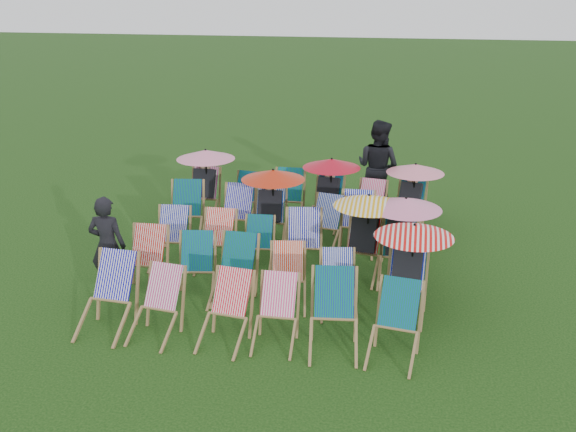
% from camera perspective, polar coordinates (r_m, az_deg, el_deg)
% --- Properties ---
extents(ground, '(100.00, 100.00, 0.00)m').
position_cam_1_polar(ground, '(10.71, -0.58, -5.06)').
color(ground, black).
rests_on(ground, ground).
extents(deckchair_0, '(0.72, 0.97, 1.02)m').
position_cam_1_polar(deckchair_0, '(9.18, -15.83, -6.86)').
color(deckchair_0, olive).
rests_on(deckchair_0, ground).
extents(deckchair_1, '(0.69, 0.90, 0.90)m').
position_cam_1_polar(deckchair_1, '(8.89, -11.68, -7.79)').
color(deckchair_1, olive).
rests_on(deckchair_1, ground).
extents(deckchair_2, '(0.70, 0.90, 0.91)m').
position_cam_1_polar(deckchair_2, '(8.59, -5.61, -8.43)').
color(deckchair_2, olive).
rests_on(deckchair_2, ground).
extents(deckchair_3, '(0.60, 0.82, 0.88)m').
position_cam_1_polar(deckchair_3, '(8.54, -1.11, -8.69)').
color(deckchair_3, olive).
rests_on(deckchair_3, ground).
extents(deckchair_4, '(0.77, 0.99, 1.00)m').
position_cam_1_polar(deckchair_4, '(8.41, 4.10, -8.76)').
color(deckchair_4, olive).
rests_on(deckchair_4, ground).
extents(deckchair_5, '(0.74, 0.94, 0.94)m').
position_cam_1_polar(deckchair_5, '(8.33, 9.48, -9.52)').
color(deckchair_5, olive).
rests_on(deckchair_5, ground).
extents(deckchair_6, '(0.67, 0.91, 0.96)m').
position_cam_1_polar(deckchair_6, '(10.18, -12.71, -4.02)').
color(deckchair_6, olive).
rests_on(deckchair_6, ground).
extents(deckchair_7, '(0.75, 0.95, 0.93)m').
position_cam_1_polar(deckchair_7, '(9.86, -8.25, -4.63)').
color(deckchair_7, olive).
rests_on(deckchair_7, ground).
extents(deckchair_8, '(0.67, 0.91, 0.96)m').
position_cam_1_polar(deckchair_8, '(9.66, -4.87, -4.94)').
color(deckchair_8, olive).
rests_on(deckchair_8, ground).
extents(deckchair_9, '(0.70, 0.89, 0.87)m').
position_cam_1_polar(deckchair_9, '(9.52, -0.03, -5.52)').
color(deckchair_9, olive).
rests_on(deckchair_9, ground).
extents(deckchair_10, '(0.70, 0.87, 0.85)m').
position_cam_1_polar(deckchair_10, '(9.37, 4.49, -6.08)').
color(deckchair_10, olive).
rests_on(deckchair_10, ground).
extents(deckchair_11, '(1.13, 1.19, 1.34)m').
position_cam_1_polar(deckchair_11, '(9.32, 10.61, -4.63)').
color(deckchair_11, olive).
rests_on(deckchair_11, ground).
extents(deckchair_12, '(0.69, 0.91, 0.94)m').
position_cam_1_polar(deckchair_12, '(11.03, -10.47, -2.00)').
color(deckchair_12, olive).
rests_on(deckchair_12, ground).
extents(deckchair_13, '(0.64, 0.87, 0.93)m').
position_cam_1_polar(deckchair_13, '(10.80, -6.45, -2.29)').
color(deckchair_13, olive).
rests_on(deckchair_13, ground).
extents(deckchair_14, '(0.60, 0.81, 0.84)m').
position_cam_1_polar(deckchair_14, '(10.71, -2.77, -2.63)').
color(deckchair_14, olive).
rests_on(deckchair_14, ground).
extents(deckchair_15, '(0.80, 1.01, 1.00)m').
position_cam_1_polar(deckchair_15, '(10.53, 1.41, -2.55)').
color(deckchair_15, olive).
rests_on(deckchair_15, ground).
extents(deckchair_16, '(1.14, 1.21, 1.36)m').
position_cam_1_polar(deckchair_16, '(10.42, 6.72, -1.66)').
color(deckchair_16, olive).
rests_on(deckchair_16, ground).
extents(deckchair_17, '(1.15, 1.19, 1.36)m').
position_cam_1_polar(deckchair_17, '(10.35, 9.97, -1.97)').
color(deckchair_17, olive).
rests_on(deckchair_17, ground).
extents(deckchair_18, '(0.82, 1.04, 1.03)m').
position_cam_1_polar(deckchair_18, '(12.11, -9.16, 0.32)').
color(deckchair_18, olive).
rests_on(deckchair_18, ground).
extents(deckchair_19, '(0.69, 0.94, 1.00)m').
position_cam_1_polar(deckchair_19, '(11.88, -4.76, 0.04)').
color(deckchair_19, olive).
rests_on(deckchair_19, ground).
extents(deckchair_20, '(1.16, 1.23, 1.37)m').
position_cam_1_polar(deckchair_20, '(11.68, -1.60, 0.92)').
color(deckchair_20, olive).
rests_on(deckchair_20, ground).
extents(deckchair_21, '(0.77, 0.95, 0.92)m').
position_cam_1_polar(deckchair_21, '(11.52, 3.15, -0.76)').
color(deckchair_21, olive).
rests_on(deckchair_21, ground).
extents(deckchair_22, '(0.70, 0.95, 1.00)m').
position_cam_1_polar(deckchair_22, '(11.49, 6.15, -0.68)').
color(deckchair_22, olive).
rests_on(deckchair_22, ground).
extents(deckchair_23, '(0.66, 0.88, 0.91)m').
position_cam_1_polar(deckchair_23, '(11.42, 10.03, -1.26)').
color(deckchair_23, olive).
rests_on(deckchair_23, ground).
extents(deckchair_24, '(1.18, 1.23, 1.40)m').
position_cam_1_polar(deckchair_24, '(13.09, -7.54, 2.94)').
color(deckchair_24, olive).
rests_on(deckchair_24, ground).
extents(deckchair_25, '(0.71, 0.91, 0.90)m').
position_cam_1_polar(deckchair_25, '(13.03, -4.04, 1.65)').
color(deckchair_25, olive).
rests_on(deckchair_25, ground).
extents(deckchair_26, '(0.68, 0.94, 1.01)m').
position_cam_1_polar(deckchair_26, '(12.81, -0.08, 1.64)').
color(deckchair_26, olive).
rests_on(deckchair_26, ground).
extents(deckchair_27, '(1.13, 1.19, 1.34)m').
position_cam_1_polar(deckchair_27, '(12.57, 3.53, 2.21)').
color(deckchair_27, olive).
rests_on(deckchair_27, ground).
extents(deckchair_28, '(0.72, 0.92, 0.92)m').
position_cam_1_polar(deckchair_28, '(12.51, 7.19, 0.80)').
color(deckchair_28, olive).
rests_on(deckchair_28, ground).
extents(deckchair_29, '(1.10, 1.17, 1.30)m').
position_cam_1_polar(deckchair_29, '(12.53, 10.82, 1.74)').
color(deckchair_29, olive).
rests_on(deckchair_29, ground).
extents(person_left, '(0.59, 0.39, 1.58)m').
position_cam_1_polar(person_left, '(10.10, -15.74, -2.57)').
color(person_left, black).
rests_on(person_left, ground).
extents(person_rear, '(1.19, 1.10, 1.96)m').
position_cam_1_polar(person_rear, '(13.35, 7.99, 4.33)').
color(person_rear, black).
rests_on(person_rear, ground).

